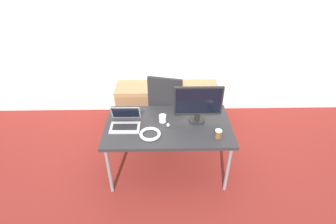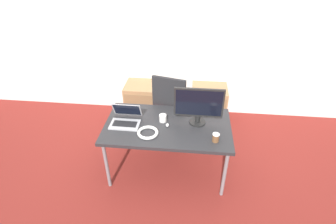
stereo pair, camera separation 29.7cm
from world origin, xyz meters
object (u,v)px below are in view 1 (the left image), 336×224
at_px(monitor, 198,103).
at_px(mouse, 168,125).
at_px(cabinet_right, 200,102).
at_px(cable_coil, 150,134).
at_px(office_chair, 168,115).
at_px(cabinet_left, 134,102).
at_px(laptop_center, 125,122).
at_px(coffee_cup_white, 163,118).
at_px(coffee_cup_brown, 218,134).

xyz_separation_m(monitor, mouse, (-0.34, -0.10, -0.23)).
height_order(cabinet_right, monitor, monitor).
distance_m(cabinet_right, cable_coil, 1.61).
xyz_separation_m(office_chair, cable_coil, (-0.21, -0.83, 0.32)).
height_order(cabinet_left, monitor, monitor).
relative_size(office_chair, laptop_center, 3.16).
distance_m(laptop_center, monitor, 0.86).
bearing_deg(cabinet_right, cabinet_left, 180.00).
distance_m(office_chair, cable_coil, 0.92).
distance_m(office_chair, coffee_cup_white, 0.68).
relative_size(cabinet_right, cable_coil, 2.47).
bearing_deg(cabinet_right, laptop_center, -130.89).
height_order(cabinet_left, laptop_center, laptop_center).
height_order(monitor, coffee_cup_white, monitor).
distance_m(cabinet_right, monitor, 1.30).
bearing_deg(coffee_cup_brown, monitor, 121.82).
height_order(office_chair, laptop_center, office_chair).
bearing_deg(coffee_cup_brown, cabinet_right, 90.00).
distance_m(cabinet_left, cable_coil, 1.47).
bearing_deg(monitor, coffee_cup_white, -179.04).
relative_size(laptop_center, coffee_cup_brown, 3.56).
bearing_deg(cabinet_left, cable_coil, -76.69).
bearing_deg(coffee_cup_white, cable_coil, -118.26).
relative_size(cabinet_right, coffee_cup_white, 6.75).
xyz_separation_m(cabinet_left, laptop_center, (0.03, -1.18, 0.46)).
height_order(laptop_center, coffee_cup_brown, laptop_center).
distance_m(cabinet_left, mouse, 1.38).
relative_size(cabinet_right, monitor, 1.05).
distance_m(office_chair, coffee_cup_brown, 1.09).
distance_m(cabinet_left, coffee_cup_white, 1.28).
bearing_deg(laptop_center, coffee_cup_brown, -12.72).
relative_size(office_chair, monitor, 1.94).
bearing_deg(cabinet_right, coffee_cup_brown, -90.00).
bearing_deg(office_chair, cable_coil, -104.28).
xyz_separation_m(cabinet_right, coffee_cup_brown, (0.00, -1.41, 0.47)).
bearing_deg(cabinet_right, mouse, -113.81).
relative_size(cabinet_left, mouse, 10.32).
relative_size(office_chair, mouse, 19.11).
xyz_separation_m(office_chair, coffee_cup_white, (-0.08, -0.58, 0.35)).
relative_size(coffee_cup_white, cable_coil, 0.37).
bearing_deg(cable_coil, cabinet_right, 61.70).
xyz_separation_m(coffee_cup_brown, cable_coil, (-0.73, 0.05, -0.03)).
xyz_separation_m(laptop_center, monitor, (0.83, 0.08, 0.20)).
bearing_deg(mouse, monitor, 16.44).
distance_m(monitor, mouse, 0.42).
bearing_deg(coffee_cup_white, cabinet_left, 112.51).
distance_m(cabinet_left, cabinet_right, 1.06).
bearing_deg(office_chair, monitor, -60.24).
height_order(mouse, coffee_cup_white, coffee_cup_white).
bearing_deg(cabinet_left, cabinet_right, 0.00).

